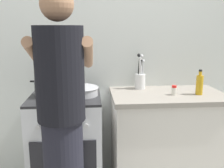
{
  "coord_description": "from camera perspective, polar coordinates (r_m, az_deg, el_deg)",
  "views": [
    {
      "loc": [
        -0.13,
        -1.99,
        1.46
      ],
      "look_at": [
        0.05,
        0.12,
        1.0
      ],
      "focal_mm": 41.09,
      "sensor_mm": 36.0,
      "label": 1
    }
  ],
  "objects": [
    {
      "name": "mixing_bowl",
      "position": [
        2.21,
        -6.8,
        -1.45
      ],
      "size": [
        0.3,
        0.3,
        0.07
      ],
      "color": "#B7B7BC",
      "rests_on": "stove_range"
    },
    {
      "name": "stove_range",
      "position": [
        2.38,
        -9.95,
        -13.07
      ],
      "size": [
        0.6,
        0.62,
        0.9
      ],
      "color": "silver",
      "rests_on": "ground"
    },
    {
      "name": "pot",
      "position": [
        2.22,
        -14.05,
        -0.92
      ],
      "size": [
        0.28,
        0.22,
        0.14
      ],
      "color": "#38383D",
      "rests_on": "stove_range"
    },
    {
      "name": "back_wall",
      "position": [
        2.53,
        2.69,
        7.46
      ],
      "size": [
        3.2,
        0.1,
        2.5
      ],
      "color": "silver",
      "rests_on": "ground"
    },
    {
      "name": "spice_bottle",
      "position": [
        2.27,
        13.63,
        -1.39
      ],
      "size": [
        0.04,
        0.04,
        0.08
      ],
      "color": "silver",
      "rests_on": "countertop"
    },
    {
      "name": "countertop",
      "position": [
        2.47,
        11.86,
        -12.16
      ],
      "size": [
        1.0,
        0.6,
        0.9
      ],
      "color": "silver",
      "rests_on": "ground"
    },
    {
      "name": "oil_bottle",
      "position": [
        2.33,
        18.89,
        -0.07
      ],
      "size": [
        0.06,
        0.06,
        0.22
      ],
      "color": "gold",
      "rests_on": "countertop"
    },
    {
      "name": "person",
      "position": [
        1.69,
        -11.03,
        -8.91
      ],
      "size": [
        0.41,
        0.5,
        1.7
      ],
      "color": "black",
      "rests_on": "ground"
    },
    {
      "name": "utensil_crock",
      "position": [
        2.44,
        6.26,
        1.27
      ],
      "size": [
        0.1,
        0.1,
        0.33
      ],
      "color": "silver",
      "rests_on": "countertop"
    }
  ]
}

